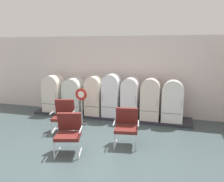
{
  "coord_description": "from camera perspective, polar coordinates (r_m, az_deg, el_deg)",
  "views": [
    {
      "loc": [
        2.52,
        -5.23,
        2.73
      ],
      "look_at": [
        0.18,
        2.75,
        1.09
      ],
      "focal_mm": 37.13,
      "sensor_mm": 36.0,
      "label": 1
    }
  ],
  "objects": [
    {
      "name": "ground",
      "position": [
        6.42,
        -8.76,
        -14.38
      ],
      "size": [
        12.0,
        10.0,
        0.05
      ],
      "primitive_type": "cube",
      "color": "#39484A"
    },
    {
      "name": "back_wall",
      "position": [
        9.31,
        0.5,
        3.94
      ],
      "size": [
        11.76,
        0.12,
        3.09
      ],
      "color": "silver",
      "rests_on": "ground"
    },
    {
      "name": "display_plinth",
      "position": [
        9.03,
        -0.62,
        -6.09
      ],
      "size": [
        6.11,
        0.95,
        0.1
      ],
      "primitive_type": "cube",
      "color": "#2B2A35",
      "rests_on": "ground"
    },
    {
      "name": "refrigerator_0",
      "position": [
        9.68,
        -14.22,
        -0.24
      ],
      "size": [
        0.71,
        0.72,
        1.46
      ],
      "color": "silver",
      "rests_on": "display_plinth"
    },
    {
      "name": "refrigerator_1",
      "position": [
        9.26,
        -9.44,
        -0.88
      ],
      "size": [
        0.72,
        0.69,
        1.38
      ],
      "color": "silver",
      "rests_on": "display_plinth"
    },
    {
      "name": "refrigerator_2",
      "position": [
        8.89,
        -4.43,
        -0.78
      ],
      "size": [
        0.6,
        0.65,
        1.49
      ],
      "color": "silver",
      "rests_on": "display_plinth"
    },
    {
      "name": "refrigerator_3",
      "position": [
        8.67,
        -0.1,
        -0.66
      ],
      "size": [
        0.62,
        0.68,
        1.6
      ],
      "color": "white",
      "rests_on": "display_plinth"
    },
    {
      "name": "refrigerator_4",
      "position": [
        8.54,
        4.57,
        -1.3
      ],
      "size": [
        0.61,
        0.72,
        1.49
      ],
      "color": "white",
      "rests_on": "display_plinth"
    },
    {
      "name": "refrigerator_5",
      "position": [
        8.38,
        9.47,
        -1.65
      ],
      "size": [
        0.66,
        0.64,
        1.49
      ],
      "color": "silver",
      "rests_on": "display_plinth"
    },
    {
      "name": "refrigerator_6",
      "position": [
        8.35,
        14.74,
        -2.07
      ],
      "size": [
        0.72,
        0.67,
        1.47
      ],
      "color": "white",
      "rests_on": "display_plinth"
    },
    {
      "name": "armchair_left",
      "position": [
        7.59,
        -11.84,
        -5.59
      ],
      "size": [
        0.78,
        0.8,
        1.03
      ],
      "color": "silver",
      "rests_on": "ground"
    },
    {
      "name": "armchair_right",
      "position": [
        6.48,
        3.57,
        -8.31
      ],
      "size": [
        0.76,
        0.77,
        1.03
      ],
      "color": "silver",
      "rests_on": "ground"
    },
    {
      "name": "armchair_center",
      "position": [
        6.11,
        -10.65,
        -9.7
      ],
      "size": [
        0.8,
        0.82,
        1.03
      ],
      "color": "silver",
      "rests_on": "ground"
    },
    {
      "name": "sign_stand",
      "position": [
        8.12,
        -7.49,
        -4.18
      ],
      "size": [
        0.42,
        0.32,
        1.29
      ],
      "color": "#2D2D30",
      "rests_on": "ground"
    }
  ]
}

